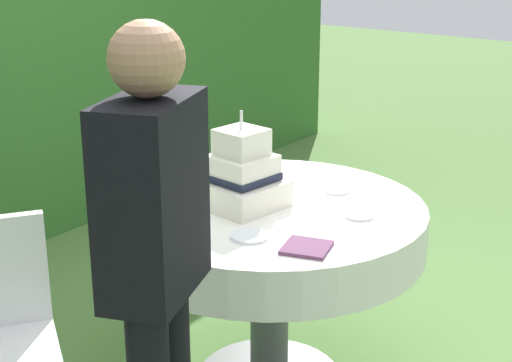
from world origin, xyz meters
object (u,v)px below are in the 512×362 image
serving_plate_near (336,190)px  serving_plate_left (249,236)px  serving_plate_right (359,215)px  standing_person (156,266)px  cake_table (270,232)px  serving_plate_far (245,171)px  napkin_stack (307,248)px  wedding_cake (242,176)px

serving_plate_near → serving_plate_left: size_ratio=0.82×
serving_plate_right → standing_person: (-1.00, 0.09, 0.14)m
cake_table → serving_plate_far: size_ratio=10.79×
cake_table → standing_person: (-0.91, -0.26, 0.26)m
serving_plate_right → standing_person: bearing=175.0°
serving_plate_far → napkin_stack: bearing=-129.0°
serving_plate_near → standing_person: bearing=-173.8°
wedding_cake → serving_plate_near: bearing=-30.9°
serving_plate_left → wedding_cake: bearing=41.8°
cake_table → wedding_cake: size_ratio=3.22×
wedding_cake → serving_plate_right: bearing=-69.6°
wedding_cake → serving_plate_near: size_ratio=3.43×
serving_plate_left → serving_plate_right: 0.46m
serving_plate_right → napkin_stack: bearing=-179.2°
standing_person → serving_plate_left: bearing=11.7°
serving_plate_left → napkin_stack: size_ratio=0.88×
wedding_cake → serving_plate_far: size_ratio=3.36×
serving_plate_far → serving_plate_right: size_ratio=1.06×
cake_table → serving_plate_far: serving_plate_far is taller
serving_plate_near → serving_plate_left: bearing=-179.5°
napkin_stack → serving_plate_right: bearing=0.8°
serving_plate_left → napkin_stack: 0.22m
cake_table → serving_plate_near: bearing=-23.6°
napkin_stack → standing_person: size_ratio=0.10×
wedding_cake → napkin_stack: bearing=-115.9°
cake_table → serving_plate_right: 0.37m
cake_table → wedding_cake: wedding_cake is taller
serving_plate_left → serving_plate_far: bearing=38.3°
cake_table → serving_plate_left: (-0.31, -0.13, 0.12)m
wedding_cake → standing_person: bearing=-157.8°
serving_plate_near → serving_plate_right: bearing=-132.3°
cake_table → serving_plate_right: bearing=-75.0°
serving_plate_far → serving_plate_left: size_ratio=0.83×
cake_table → serving_plate_left: bearing=-157.0°
cake_table → standing_person: size_ratio=0.76×
cake_table → wedding_cake: 0.26m
serving_plate_far → standing_person: 1.32m
wedding_cake → standing_person: standing_person is taller
serving_plate_right → standing_person: 1.01m
cake_table → napkin_stack: size_ratio=7.93×
serving_plate_near → serving_plate_left: (-0.60, -0.01, 0.00)m
serving_plate_left → cake_table: bearing=23.0°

